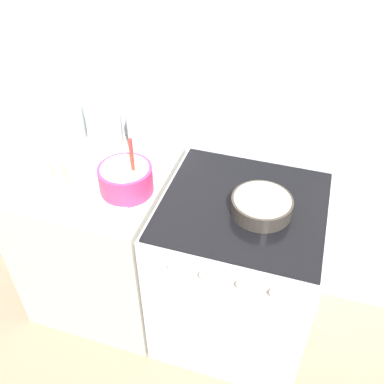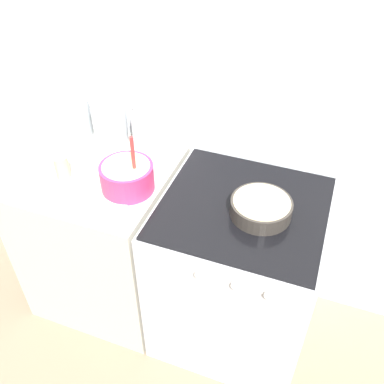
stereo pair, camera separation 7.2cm
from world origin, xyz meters
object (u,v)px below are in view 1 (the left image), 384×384
at_px(mixing_bowl, 126,178).
at_px(baking_pan, 262,205).
at_px(stove, 237,270).
at_px(storage_jar_left, 69,122).
at_px(storage_jar_middle, 105,126).
at_px(tin_can, 59,171).
at_px(storage_jar_right, 142,132).

bearing_deg(mixing_bowl, baking_pan, 3.74).
relative_size(stove, storage_jar_left, 3.99).
xyz_separation_m(stove, storage_jar_middle, (-0.77, 0.24, 0.55)).
bearing_deg(storage_jar_left, stove, -14.03).
distance_m(stove, storage_jar_middle, 0.98).
height_order(mixing_bowl, tin_can, mixing_bowl).
relative_size(baking_pan, storage_jar_right, 1.00).
relative_size(storage_jar_left, storage_jar_right, 0.86).
height_order(mixing_bowl, storage_jar_middle, mixing_bowl).
distance_m(stove, storage_jar_left, 1.14).
height_order(storage_jar_left, storage_jar_middle, storage_jar_middle).
height_order(baking_pan, storage_jar_right, storage_jar_right).
bearing_deg(tin_can, stove, 6.49).
bearing_deg(baking_pan, storage_jar_middle, 162.34).
distance_m(stove, storage_jar_right, 0.83).
relative_size(storage_jar_left, storage_jar_middle, 0.87).
bearing_deg(tin_can, mixing_bowl, 5.23).
relative_size(storage_jar_right, tin_can, 2.36).
relative_size(storage_jar_left, tin_can, 2.05).
bearing_deg(storage_jar_middle, tin_can, -101.70).
height_order(baking_pan, tin_can, tin_can).
bearing_deg(mixing_bowl, tin_can, -174.77).
distance_m(storage_jar_left, storage_jar_right, 0.40).
bearing_deg(mixing_bowl, stove, 7.27).
relative_size(baking_pan, storage_jar_middle, 1.01).
relative_size(stove, storage_jar_right, 3.45).
bearing_deg(storage_jar_left, mixing_bowl, -34.41).
height_order(stove, tin_can, tin_can).
bearing_deg(stove, baking_pan, -19.21).
xyz_separation_m(storage_jar_middle, tin_can, (-0.07, -0.34, -0.05)).
xyz_separation_m(mixing_bowl, storage_jar_middle, (-0.25, 0.31, 0.04)).
bearing_deg(baking_pan, mixing_bowl, -176.26).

